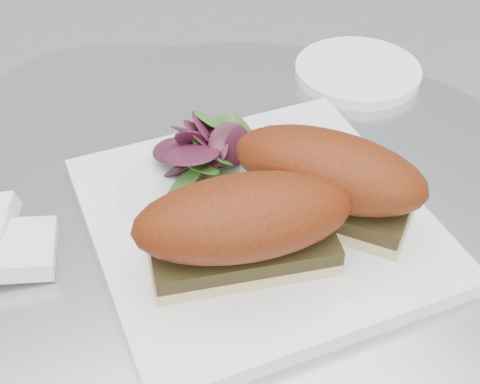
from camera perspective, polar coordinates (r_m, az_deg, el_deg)
The scene contains 5 objects.
plate at distance 0.59m, azimuth 1.57°, elevation -2.52°, with size 0.28×0.28×0.02m, color white.
sandwich_left at distance 0.51m, azimuth 0.31°, elevation -2.86°, with size 0.19×0.12×0.08m.
sandwich_right at distance 0.56m, azimuth 7.50°, elevation 1.23°, with size 0.16×0.18×0.08m.
salad at distance 0.62m, azimuth -3.56°, elevation 4.01°, with size 0.11×0.11×0.05m, color #3B7C28, non-canonical shape.
saucer at distance 0.80m, azimuth 10.02°, elevation 10.09°, with size 0.15×0.15×0.01m, color white.
Camera 1 is at (-0.18, -0.36, 1.15)m, focal length 50.00 mm.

